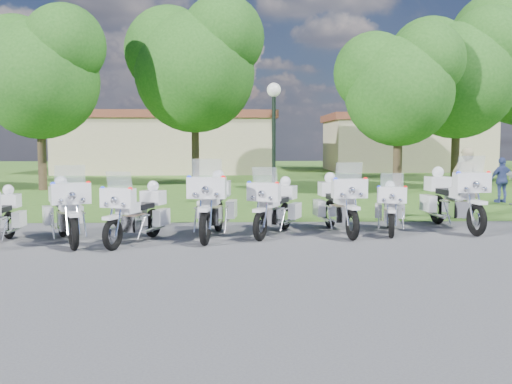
{
  "coord_description": "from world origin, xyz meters",
  "views": [
    {
      "loc": [
        -1.23,
        -11.66,
        2.08
      ],
      "look_at": [
        -0.83,
        1.2,
        0.95
      ],
      "focal_mm": 40.0,
      "sensor_mm": 36.0,
      "label": 1
    }
  ],
  "objects_px": {
    "motorcycle_3": "(213,204)",
    "motorcycle_6": "(390,207)",
    "motorcycle_2": "(137,212)",
    "motorcycle_7": "(453,198)",
    "motorcycle_4": "(275,206)",
    "bystander_a": "(466,183)",
    "motorcycle_5": "(339,203)",
    "lamp_post": "(274,113)",
    "motorcycle_1": "(66,209)",
    "bystander_c": "(502,180)"
  },
  "relations": [
    {
      "from": "motorcycle_1",
      "to": "motorcycle_7",
      "type": "height_order",
      "value": "motorcycle_7"
    },
    {
      "from": "motorcycle_3",
      "to": "motorcycle_5",
      "type": "distance_m",
      "value": 2.89
    },
    {
      "from": "motorcycle_5",
      "to": "lamp_post",
      "type": "height_order",
      "value": "lamp_post"
    },
    {
      "from": "motorcycle_5",
      "to": "motorcycle_2",
      "type": "bearing_deg",
      "value": 8.08
    },
    {
      "from": "motorcycle_1",
      "to": "bystander_a",
      "type": "distance_m",
      "value": 10.28
    },
    {
      "from": "motorcycle_1",
      "to": "bystander_a",
      "type": "xyz_separation_m",
      "value": [
        9.73,
        3.3,
        0.28
      ]
    },
    {
      "from": "motorcycle_2",
      "to": "motorcycle_1",
      "type": "bearing_deg",
      "value": 16.35
    },
    {
      "from": "motorcycle_1",
      "to": "motorcycle_2",
      "type": "xyz_separation_m",
      "value": [
        1.48,
        -0.09,
        -0.05
      ]
    },
    {
      "from": "motorcycle_6",
      "to": "bystander_a",
      "type": "bearing_deg",
      "value": -127.27
    },
    {
      "from": "bystander_a",
      "to": "motorcycle_4",
      "type": "bearing_deg",
      "value": 47.34
    },
    {
      "from": "lamp_post",
      "to": "bystander_a",
      "type": "relative_size",
      "value": 2.04
    },
    {
      "from": "bystander_c",
      "to": "motorcycle_5",
      "type": "bearing_deg",
      "value": 31.21
    },
    {
      "from": "motorcycle_1",
      "to": "motorcycle_2",
      "type": "bearing_deg",
      "value": 152.96
    },
    {
      "from": "motorcycle_2",
      "to": "motorcycle_7",
      "type": "distance_m",
      "value": 7.44
    },
    {
      "from": "motorcycle_3",
      "to": "motorcycle_6",
      "type": "distance_m",
      "value": 4.11
    },
    {
      "from": "motorcycle_4",
      "to": "motorcycle_5",
      "type": "relative_size",
      "value": 0.89
    },
    {
      "from": "lamp_post",
      "to": "motorcycle_2",
      "type": "bearing_deg",
      "value": -117.14
    },
    {
      "from": "motorcycle_1",
      "to": "motorcycle_4",
      "type": "bearing_deg",
      "value": 167.54
    },
    {
      "from": "motorcycle_4",
      "to": "lamp_post",
      "type": "distance_m",
      "value": 5.82
    },
    {
      "from": "motorcycle_7",
      "to": "motorcycle_1",
      "type": "bearing_deg",
      "value": 4.01
    },
    {
      "from": "motorcycle_1",
      "to": "motorcycle_7",
      "type": "xyz_separation_m",
      "value": [
        8.73,
        1.59,
        0.06
      ]
    },
    {
      "from": "lamp_post",
      "to": "bystander_c",
      "type": "distance_m",
      "value": 8.31
    },
    {
      "from": "motorcycle_7",
      "to": "bystander_a",
      "type": "relative_size",
      "value": 1.37
    },
    {
      "from": "motorcycle_7",
      "to": "lamp_post",
      "type": "bearing_deg",
      "value": -55.13
    },
    {
      "from": "motorcycle_6",
      "to": "bystander_a",
      "type": "height_order",
      "value": "bystander_a"
    },
    {
      "from": "motorcycle_7",
      "to": "lamp_post",
      "type": "distance_m",
      "value": 6.52
    },
    {
      "from": "motorcycle_4",
      "to": "motorcycle_6",
      "type": "relative_size",
      "value": 1.05
    },
    {
      "from": "motorcycle_5",
      "to": "motorcycle_7",
      "type": "bearing_deg",
      "value": -175.92
    },
    {
      "from": "motorcycle_3",
      "to": "motorcycle_6",
      "type": "xyz_separation_m",
      "value": [
        4.07,
        0.53,
        -0.14
      ]
    },
    {
      "from": "bystander_a",
      "to": "motorcycle_2",
      "type": "bearing_deg",
      "value": 45.16
    },
    {
      "from": "motorcycle_1",
      "to": "bystander_a",
      "type": "relative_size",
      "value": 1.18
    },
    {
      "from": "motorcycle_4",
      "to": "bystander_a",
      "type": "xyz_separation_m",
      "value": [
        5.32,
        2.43,
        0.32
      ]
    },
    {
      "from": "motorcycle_2",
      "to": "motorcycle_7",
      "type": "bearing_deg",
      "value": -147.32
    },
    {
      "from": "motorcycle_6",
      "to": "motorcycle_5",
      "type": "bearing_deg",
      "value": 16.36
    },
    {
      "from": "motorcycle_2",
      "to": "bystander_a",
      "type": "height_order",
      "value": "bystander_a"
    },
    {
      "from": "motorcycle_3",
      "to": "bystander_a",
      "type": "relative_size",
      "value": 1.34
    },
    {
      "from": "bystander_c",
      "to": "motorcycle_7",
      "type": "bearing_deg",
      "value": 44.14
    },
    {
      "from": "motorcycle_6",
      "to": "lamp_post",
      "type": "distance_m",
      "value": 6.1
    },
    {
      "from": "motorcycle_3",
      "to": "motorcycle_4",
      "type": "xyz_separation_m",
      "value": [
        1.39,
        0.29,
        -0.08
      ]
    },
    {
      "from": "motorcycle_3",
      "to": "bystander_a",
      "type": "distance_m",
      "value": 7.24
    },
    {
      "from": "motorcycle_4",
      "to": "bystander_a",
      "type": "height_order",
      "value": "bystander_a"
    },
    {
      "from": "motorcycle_5",
      "to": "motorcycle_7",
      "type": "xyz_separation_m",
      "value": [
        2.85,
        0.53,
        0.06
      ]
    },
    {
      "from": "bystander_a",
      "to": "bystander_c",
      "type": "bearing_deg",
      "value": -102.69
    },
    {
      "from": "lamp_post",
      "to": "motorcycle_5",
      "type": "bearing_deg",
      "value": -77.09
    },
    {
      "from": "motorcycle_2",
      "to": "lamp_post",
      "type": "relative_size",
      "value": 0.55
    },
    {
      "from": "motorcycle_3",
      "to": "motorcycle_6",
      "type": "relative_size",
      "value": 1.26
    },
    {
      "from": "motorcycle_2",
      "to": "bystander_a",
      "type": "xyz_separation_m",
      "value": [
        8.25,
        3.39,
        0.33
      ]
    },
    {
      "from": "lamp_post",
      "to": "bystander_a",
      "type": "height_order",
      "value": "lamp_post"
    },
    {
      "from": "motorcycle_6",
      "to": "motorcycle_7",
      "type": "distance_m",
      "value": 1.71
    },
    {
      "from": "motorcycle_4",
      "to": "motorcycle_7",
      "type": "relative_size",
      "value": 0.82
    }
  ]
}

